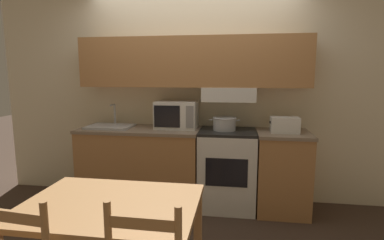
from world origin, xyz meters
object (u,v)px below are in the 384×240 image
object	(u,v)px
toaster	(285,125)
dining_table	(111,217)
cooking_pot	(224,123)
sink_basin	(110,126)
stove_range	(227,169)
microwave	(177,115)

from	to	relation	value
toaster	dining_table	size ratio (longest dim) A/B	0.28
cooking_pot	sink_basin	size ratio (longest dim) A/B	0.67
sink_basin	dining_table	xyz separation A→B (m)	(0.72, -1.65, -0.29)
stove_range	sink_basin	world-z (taller)	sink_basin
sink_basin	microwave	bearing A→B (deg)	5.69
toaster	stove_range	bearing A→B (deg)	177.18
microwave	sink_basin	size ratio (longest dim) A/B	0.93
dining_table	cooking_pot	bearing A→B (deg)	69.03
sink_basin	dining_table	distance (m)	1.82
toaster	cooking_pot	bearing A→B (deg)	176.46
stove_range	microwave	world-z (taller)	microwave
toaster	sink_basin	size ratio (longest dim) A/B	0.60
stove_range	dining_table	distance (m)	1.80
microwave	sink_basin	xyz separation A→B (m)	(-0.79, -0.08, -0.14)
cooking_pot	dining_table	distance (m)	1.82
microwave	dining_table	xyz separation A→B (m)	(-0.08, -1.73, -0.43)
stove_range	cooking_pot	distance (m)	0.53
dining_table	toaster	bearing A→B (deg)	51.56
cooking_pot	sink_basin	xyz separation A→B (m)	(-1.36, -0.02, -0.06)
dining_table	stove_range	bearing A→B (deg)	67.69
cooking_pot	toaster	xyz separation A→B (m)	(0.65, -0.04, 0.01)
cooking_pot	dining_table	bearing A→B (deg)	-110.97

